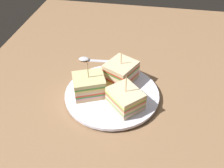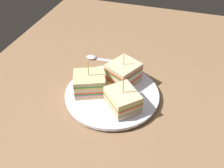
{
  "view_description": "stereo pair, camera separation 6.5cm",
  "coord_description": "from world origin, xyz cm",
  "px_view_note": "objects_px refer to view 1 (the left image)",
  "views": [
    {
      "loc": [
        -49.09,
        -8.81,
        46.51
      ],
      "look_at": [
        0.0,
        0.0,
        4.5
      ],
      "focal_mm": 40.62,
      "sensor_mm": 36.0,
      "label": 1
    },
    {
      "loc": [
        -47.52,
        -15.13,
        46.51
      ],
      "look_at": [
        0.0,
        0.0,
        4.5
      ],
      "focal_mm": 40.62,
      "sensor_mm": 36.0,
      "label": 2
    }
  ],
  "objects_px": {
    "sandwich_wedge_1": "(89,85)",
    "plate": "(112,94)",
    "sandwich_wedge_0": "(121,72)",
    "spoon": "(90,60)",
    "sandwich_wedge_2": "(125,99)",
    "chip_pile": "(110,89)"
  },
  "relations": [
    {
      "from": "sandwich_wedge_1",
      "to": "chip_pile",
      "type": "relative_size",
      "value": 1.2
    },
    {
      "from": "plate",
      "to": "sandwich_wedge_1",
      "type": "xyz_separation_m",
      "value": [
        -0.01,
        0.06,
        0.03
      ]
    },
    {
      "from": "sandwich_wedge_1",
      "to": "spoon",
      "type": "distance_m",
      "value": 0.18
    },
    {
      "from": "chip_pile",
      "to": "sandwich_wedge_0",
      "type": "bearing_deg",
      "value": -21.31
    },
    {
      "from": "sandwich_wedge_1",
      "to": "plate",
      "type": "bearing_deg",
      "value": -11.0
    },
    {
      "from": "sandwich_wedge_0",
      "to": "chip_pile",
      "type": "relative_size",
      "value": 1.24
    },
    {
      "from": "sandwich_wedge_1",
      "to": "chip_pile",
      "type": "bearing_deg",
      "value": -3.55
    },
    {
      "from": "plate",
      "to": "chip_pile",
      "type": "xyz_separation_m",
      "value": [
        0.01,
        0.01,
        0.01
      ]
    },
    {
      "from": "plate",
      "to": "sandwich_wedge_2",
      "type": "relative_size",
      "value": 2.43
    },
    {
      "from": "sandwich_wedge_0",
      "to": "sandwich_wedge_1",
      "type": "height_order",
      "value": "sandwich_wedge_1"
    },
    {
      "from": "sandwich_wedge_0",
      "to": "spoon",
      "type": "bearing_deg",
      "value": -103.0
    },
    {
      "from": "sandwich_wedge_0",
      "to": "sandwich_wedge_2",
      "type": "distance_m",
      "value": 0.1
    },
    {
      "from": "plate",
      "to": "sandwich_wedge_0",
      "type": "distance_m",
      "value": 0.07
    },
    {
      "from": "plate",
      "to": "sandwich_wedge_0",
      "type": "height_order",
      "value": "sandwich_wedge_0"
    },
    {
      "from": "sandwich_wedge_0",
      "to": "chip_pile",
      "type": "height_order",
      "value": "sandwich_wedge_0"
    },
    {
      "from": "chip_pile",
      "to": "sandwich_wedge_2",
      "type": "bearing_deg",
      "value": -136.21
    },
    {
      "from": "sandwich_wedge_2",
      "to": "chip_pile",
      "type": "xyz_separation_m",
      "value": [
        0.05,
        0.05,
        -0.02
      ]
    },
    {
      "from": "sandwich_wedge_0",
      "to": "sandwich_wedge_2",
      "type": "height_order",
      "value": "sandwich_wedge_2"
    },
    {
      "from": "sandwich_wedge_1",
      "to": "sandwich_wedge_2",
      "type": "relative_size",
      "value": 0.97
    },
    {
      "from": "plate",
      "to": "sandwich_wedge_0",
      "type": "relative_size",
      "value": 2.42
    },
    {
      "from": "sandwich_wedge_0",
      "to": "sandwich_wedge_1",
      "type": "xyz_separation_m",
      "value": [
        -0.07,
        0.07,
        -0.0
      ]
    },
    {
      "from": "plate",
      "to": "spoon",
      "type": "relative_size",
      "value": 1.88
    }
  ]
}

